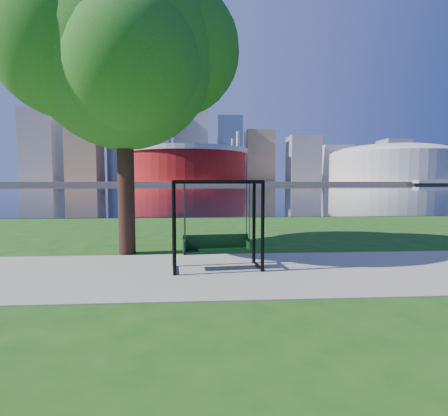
{
  "coord_description": "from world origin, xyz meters",
  "views": [
    {
      "loc": [
        -0.71,
        -8.54,
        2.14
      ],
      "look_at": [
        -0.14,
        0.0,
        1.49
      ],
      "focal_mm": 28.0,
      "sensor_mm": 36.0,
      "label": 1
    }
  ],
  "objects": [
    {
      "name": "ground",
      "position": [
        0.0,
        0.0,
        0.0
      ],
      "size": [
        900.0,
        900.0,
        0.0
      ],
      "primitive_type": "plane",
      "color": "#1E5114",
      "rests_on": "ground"
    },
    {
      "name": "river",
      "position": [
        0.0,
        102.0,
        0.01
      ],
      "size": [
        900.0,
        180.0,
        0.02
      ],
      "primitive_type": "cube",
      "color": "black",
      "rests_on": "ground"
    },
    {
      "name": "swing",
      "position": [
        -0.34,
        -0.21,
        1.05
      ],
      "size": [
        2.2,
        1.11,
        2.17
      ],
      "rotation": [
        0.0,
        0.0,
        0.09
      ],
      "color": "black",
      "rests_on": "ground"
    },
    {
      "name": "arena",
      "position": [
        135.0,
        235.0,
        15.87
      ],
      "size": [
        84.0,
        84.0,
        26.56
      ],
      "color": "beige",
      "rests_on": "far_bank"
    },
    {
      "name": "park_tree",
      "position": [
        -2.95,
        1.9,
        5.84
      ],
      "size": [
        6.76,
        6.11,
        8.4
      ],
      "color": "black",
      "rests_on": "ground"
    },
    {
      "name": "path",
      "position": [
        0.0,
        -0.5,
        0.01
      ],
      "size": [
        120.0,
        4.0,
        0.03
      ],
      "primitive_type": "cube",
      "color": "#9E937F",
      "rests_on": "ground"
    },
    {
      "name": "far_bank",
      "position": [
        0.0,
        306.0,
        1.0
      ],
      "size": [
        900.0,
        228.0,
        2.0
      ],
      "primitive_type": "cube",
      "color": "#937F60",
      "rests_on": "ground"
    },
    {
      "name": "skyline",
      "position": [
        -4.27,
        319.39,
        35.89
      ],
      "size": [
        392.0,
        66.0,
        96.5
      ],
      "color": "gray",
      "rests_on": "far_bank"
    },
    {
      "name": "barge",
      "position": [
        131.94,
        181.66,
        1.3
      ],
      "size": [
        28.63,
        7.85,
        2.86
      ],
      "rotation": [
        0.0,
        0.0,
        -0.01
      ],
      "color": "black",
      "rests_on": "river"
    },
    {
      "name": "stadium",
      "position": [
        -10.0,
        235.0,
        14.23
      ],
      "size": [
        83.0,
        83.0,
        32.0
      ],
      "color": "maroon",
      "rests_on": "far_bank"
    }
  ]
}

